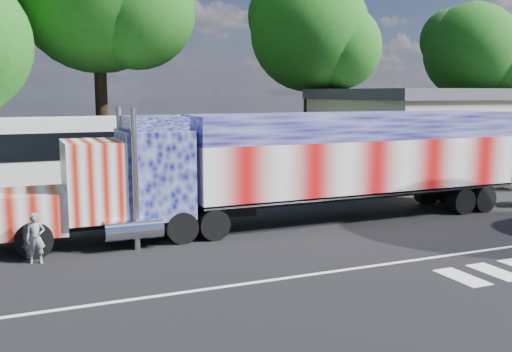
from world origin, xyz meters
name	(u,v)px	position (x,y,z in m)	size (l,w,h in m)	color
ground	(291,245)	(0.00, 0.00, 0.00)	(100.00, 100.00, 0.00)	black
lane_markings	(405,271)	(1.71, -3.77, 0.01)	(30.00, 2.67, 0.01)	silver
semi_truck	(299,163)	(1.70, 2.80, 2.32)	(21.13, 3.34, 4.50)	black
coach_bus	(65,157)	(-6.12, 11.47, 1.99)	(13.19, 3.07, 3.84)	silver
hall_building	(498,130)	(19.92, 10.86, 2.62)	(22.40, 12.80, 5.20)	beige
woman	(35,238)	(-7.83, 1.12, 0.75)	(0.55, 0.36, 1.51)	slate
tree_ne_a	(312,33)	(9.99, 17.25, 8.85)	(8.18, 7.79, 12.82)	black
tree_far_ne	(474,52)	(26.02, 19.72, 8.21)	(8.05, 7.67, 12.11)	black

